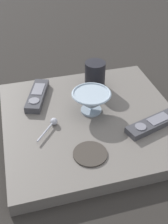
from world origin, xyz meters
TOP-DOWN VIEW (x-y plane):
  - ground_plane at (0.00, 0.00)m, footprint 6.00×6.00m
  - table at (0.00, 0.00)m, footprint 0.57×0.59m
  - cereal_bowl at (0.03, -0.01)m, footprint 0.14×0.14m
  - coffee_mug at (0.18, -0.07)m, footprint 0.08×0.08m
  - teaspoon at (-0.02, 0.14)m, footprint 0.09×0.08m
  - tv_remote_near at (0.15, 0.16)m, footprint 0.20×0.11m
  - tv_remote_far at (-0.10, -0.18)m, footprint 0.10×0.20m
  - drink_coaster at (-0.17, 0.05)m, footprint 0.10×0.10m

SIDE VIEW (x-z plane):
  - ground_plane at x=0.00m, z-range 0.00..0.00m
  - table at x=0.00m, z-range 0.00..0.05m
  - drink_coaster at x=-0.17m, z-range 0.05..0.05m
  - tv_remote_far at x=-0.10m, z-range 0.04..0.07m
  - teaspoon at x=-0.02m, z-range 0.05..0.07m
  - tv_remote_near at x=0.15m, z-range 0.04..0.07m
  - cereal_bowl at x=0.03m, z-range 0.05..0.13m
  - coffee_mug at x=0.18m, z-range 0.05..0.15m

